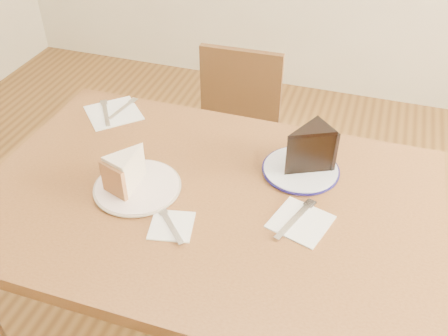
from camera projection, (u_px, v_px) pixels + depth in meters
table at (207, 223)px, 1.37m from camera, size 1.20×0.80×0.75m
chair_far at (232, 143)px, 2.03m from camera, size 0.40×0.40×0.79m
plate_cream at (137, 187)px, 1.33m from camera, size 0.22×0.22×0.01m
plate_navy at (301, 170)px, 1.38m from camera, size 0.21×0.21×0.01m
carrot_cake at (130, 170)px, 1.30m from camera, size 0.11×0.13×0.09m
chocolate_cake at (305, 151)px, 1.34m from camera, size 0.15×0.15×0.12m
napkin_cream at (172, 226)px, 1.22m from camera, size 0.12×0.12×0.00m
napkin_navy at (301, 222)px, 1.23m from camera, size 0.16×0.16×0.00m
napkin_spare at (114, 113)px, 1.62m from camera, size 0.23×0.23×0.00m
fork_cream at (171, 225)px, 1.21m from camera, size 0.11×0.11×0.00m
knife_navy at (295, 219)px, 1.23m from camera, size 0.07×0.17×0.00m
fork_spare at (123, 109)px, 1.64m from camera, size 0.04×0.14×0.00m
knife_spare at (106, 113)px, 1.61m from camera, size 0.10×0.14×0.00m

